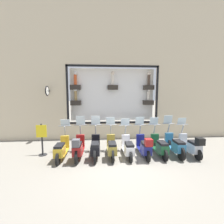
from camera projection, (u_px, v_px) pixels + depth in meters
ground_plane at (120, 164)px, 5.86m from camera, size 120.00×120.00×0.00m
building_facade at (113, 62)px, 8.89m from camera, size 1.20×36.00×9.09m
scooter_silver_0 at (191, 145)px, 6.63m from camera, size 1.79×0.61×1.56m
scooter_teal_1 at (175, 145)px, 6.65m from camera, size 1.81×0.61×1.69m
scooter_green_2 at (160, 146)px, 6.60m from camera, size 1.80×0.60×1.61m
scooter_navy_3 at (144, 146)px, 6.48m from camera, size 1.79×0.60×1.63m
scooter_white_4 at (128, 147)px, 6.49m from camera, size 1.79×0.60×1.56m
scooter_olive_5 at (112, 147)px, 6.44m from camera, size 1.81×0.60×1.63m
scooter_black_6 at (95, 148)px, 6.39m from camera, size 1.81×0.60×1.70m
scooter_red_7 at (78, 147)px, 6.28m from camera, size 1.81×0.61×1.71m
scooter_yellow_8 at (61, 149)px, 6.28m from camera, size 1.79×0.61×1.55m
shop_sign_post at (42, 139)px, 6.62m from camera, size 0.36×0.45×1.42m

